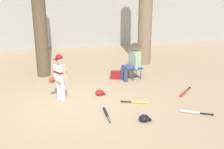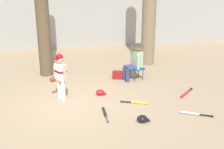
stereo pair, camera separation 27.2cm
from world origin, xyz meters
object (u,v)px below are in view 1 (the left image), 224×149
object	(u,v)px
bat_yellow_trainer	(137,102)
batting_helmet_black	(144,118)
handbag_beside_stool	(116,75)
bat_black_composite	(106,113)
young_ballplayer	(59,74)
bat_red_barrel	(184,93)
bat_aluminum_silver	(193,112)
seated_spectator	(132,61)
batting_helmet_red	(100,93)
folding_stool	(135,68)

from	to	relation	value
bat_yellow_trainer	batting_helmet_black	size ratio (longest dim) A/B	2.31
handbag_beside_stool	bat_black_composite	xyz separation A→B (m)	(-0.83, -2.49, -0.10)
young_ballplayer	bat_yellow_trainer	bearing A→B (deg)	-18.66
bat_yellow_trainer	bat_black_composite	size ratio (longest dim) A/B	0.91
bat_red_barrel	bat_aluminum_silver	bearing A→B (deg)	-106.28
bat_yellow_trainer	bat_red_barrel	bearing A→B (deg)	12.43
seated_spectator	bat_red_barrel	world-z (taller)	seated_spectator
bat_black_composite	batting_helmet_black	world-z (taller)	batting_helmet_black
young_ballplayer	bat_yellow_trainer	xyz separation A→B (m)	(1.99, -0.67, -0.71)
bat_aluminum_silver	batting_helmet_red	bearing A→B (deg)	141.01
folding_stool	bat_yellow_trainer	bearing A→B (deg)	-104.52
young_ballplayer	seated_spectator	size ratio (longest dim) A/B	1.09
handbag_beside_stool	bat_red_barrel	world-z (taller)	handbag_beside_stool
seated_spectator	bat_black_composite	world-z (taller)	seated_spectator
bat_yellow_trainer	bat_black_composite	xyz separation A→B (m)	(-0.95, -0.46, -0.00)
bat_black_composite	young_ballplayer	bearing A→B (deg)	132.57
bat_black_composite	batting_helmet_black	size ratio (longest dim) A/B	2.53
bat_yellow_trainer	batting_helmet_black	xyz separation A→B (m)	(-0.14, -1.01, 0.04)
young_ballplayer	batting_helmet_red	size ratio (longest dim) A/B	4.45
bat_black_composite	bat_red_barrel	size ratio (longest dim) A/B	1.24
bat_red_barrel	batting_helmet_red	size ratio (longest dim) A/B	2.11
young_ballplayer	bat_black_composite	bearing A→B (deg)	-47.43
handbag_beside_stool	bat_yellow_trainer	world-z (taller)	handbag_beside_stool
young_ballplayer	handbag_beside_stool	xyz separation A→B (m)	(1.87, 1.36, -0.61)
bat_black_composite	bat_aluminum_silver	size ratio (longest dim) A/B	1.04
young_ballplayer	bat_yellow_trainer	distance (m)	2.22
bat_red_barrel	batting_helmet_black	xyz separation A→B (m)	(-1.67, -1.34, 0.04)
seated_spectator	bat_black_composite	size ratio (longest dim) A/B	1.57
bat_black_composite	bat_red_barrel	xyz separation A→B (m)	(2.47, 0.80, 0.00)
bat_red_barrel	seated_spectator	bearing A→B (deg)	126.34
seated_spectator	batting_helmet_black	size ratio (longest dim) A/B	3.98
folding_stool	bat_aluminum_silver	size ratio (longest dim) A/B	0.67
young_ballplayer	handbag_beside_stool	size ratio (longest dim) A/B	3.84
seated_spectator	batting_helmet_black	bearing A→B (deg)	-100.62
bat_black_composite	bat_aluminum_silver	distance (m)	2.16
bat_aluminum_silver	batting_helmet_black	xyz separation A→B (m)	(-1.31, -0.12, 0.04)
young_ballplayer	bat_aluminum_silver	bearing A→B (deg)	-26.19
young_ballplayer	handbag_beside_stool	bearing A→B (deg)	35.93
young_ballplayer	seated_spectator	world-z (taller)	young_ballplayer
handbag_beside_stool	bat_black_composite	distance (m)	2.63
handbag_beside_stool	batting_helmet_red	bearing A→B (deg)	-121.44
bat_black_composite	batting_helmet_red	xyz separation A→B (m)	(0.06, 1.24, 0.04)
bat_aluminum_silver	batting_helmet_red	distance (m)	2.64
young_ballplayer	batting_helmet_black	xyz separation A→B (m)	(1.85, -1.68, -0.67)
young_ballplayer	folding_stool	xyz separation A→B (m)	(2.48, 1.22, -0.38)
young_ballplayer	batting_helmet_black	world-z (taller)	young_ballplayer
batting_helmet_red	young_ballplayer	bearing A→B (deg)	-174.53
bat_red_barrel	batting_helmet_red	world-z (taller)	batting_helmet_red
folding_stool	batting_helmet_black	world-z (taller)	folding_stool
handbag_beside_stool	bat_red_barrel	size ratio (longest dim) A/B	0.55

